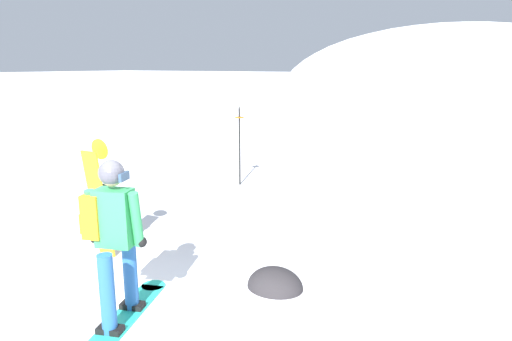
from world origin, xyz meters
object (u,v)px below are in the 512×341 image
(snowboarder_main, at_px, (113,238))
(rock_dark, at_px, (275,287))
(spare_snowboard, at_px, (99,199))
(piste_marker_near, at_px, (240,140))

(snowboarder_main, relative_size, rock_dark, 2.55)
(spare_snowboard, bearing_deg, piste_marker_near, 95.71)
(piste_marker_near, relative_size, rock_dark, 2.54)
(piste_marker_near, bearing_deg, snowboarder_main, -71.14)
(spare_snowboard, height_order, rock_dark, spare_snowboard)
(spare_snowboard, xyz_separation_m, piste_marker_near, (-0.43, 4.32, 0.17))
(snowboarder_main, bearing_deg, piste_marker_near, 108.86)
(piste_marker_near, bearing_deg, rock_dark, -53.52)
(snowboarder_main, relative_size, spare_snowboard, 1.07)
(snowboarder_main, height_order, piste_marker_near, piste_marker_near)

